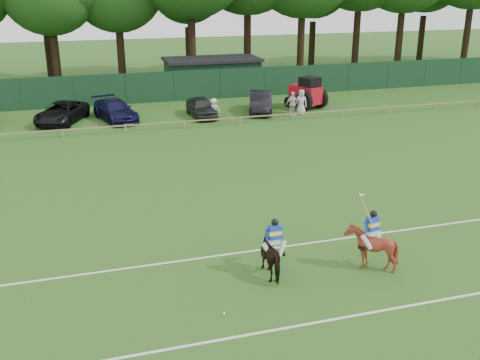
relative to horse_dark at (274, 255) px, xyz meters
name	(u,v)px	position (x,y,z in m)	size (l,w,h in m)	color
ground	(250,239)	(0.05, 2.89, -0.75)	(160.00, 160.00, 0.00)	#1E4C14
horse_dark	(274,255)	(0.00, 0.00, 0.00)	(0.81, 1.79, 1.51)	black
horse_chestnut	(371,247)	(3.40, -0.54, 0.07)	(1.33, 1.50, 1.65)	maroon
suv_black	(62,113)	(-6.99, 24.85, -0.03)	(2.41, 5.22, 1.45)	black
sedan_navy	(115,110)	(-3.28, 24.49, -0.02)	(2.06, 5.07, 1.47)	#13123B
hatch_grey	(201,107)	(2.93, 23.76, -0.03)	(1.70, 4.24, 1.44)	#2D2D30
estate_black	(261,102)	(7.62, 23.92, 0.03)	(1.67, 4.78, 1.57)	black
spectator_left	(214,109)	(3.64, 22.81, 0.01)	(0.98, 0.56, 1.52)	silver
spectator_mid	(292,104)	(9.41, 21.97, 0.17)	(1.08, 0.45, 1.85)	silver
spectator_right	(301,102)	(10.34, 22.47, 0.17)	(0.91, 0.59, 1.85)	silver
rider_dark	(275,237)	(0.00, -0.01, 0.70)	(0.94, 0.38, 1.41)	silver
rider_chestnut	(373,228)	(3.40, -0.56, 0.82)	(0.97, 0.51, 2.05)	silver
polo_ball	(224,314)	(-2.31, -1.92, -0.71)	(0.09, 0.09, 0.09)	silver
pitch_lines	(281,283)	(0.05, -0.61, -0.75)	(60.00, 5.10, 0.01)	silver
pitch_rail	(170,123)	(0.05, 20.89, -0.31)	(62.10, 0.10, 0.50)	#997F5B
perimeter_fence	(150,88)	(0.05, 29.89, 0.50)	(92.08, 0.08, 2.50)	#14351E
utility_shed	(212,75)	(6.05, 32.89, 0.78)	(8.40, 4.40, 3.04)	#14331E
tree_row	(160,85)	(2.05, 37.89, -0.75)	(96.00, 12.00, 21.00)	#26561C
tractor	(307,93)	(11.56, 24.24, 0.42)	(2.96, 3.48, 2.48)	#B5101C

